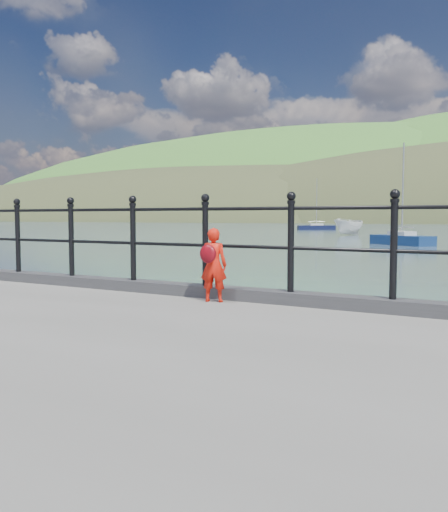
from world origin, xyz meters
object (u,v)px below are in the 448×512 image
Objects in this scene: railing at (246,235)px; sailboat_left at (316,228)px; sailboat_port at (402,240)px; child at (213,264)px; launch_white at (349,227)px.

railing is 79.99m from sailboat_left.
child is at bearing -45.74° from sailboat_port.
railing is 2.19× the size of sailboat_left.
railing is at bearing -149.58° from child.
sailboat_left is at bearing 132.91° from launch_white.
sailboat_port is at bearing -99.42° from child.
launch_white is 20.56m from sailboat_port.
child is at bearing -132.16° from railing.
child is (-0.29, -0.32, -0.36)m from railing.
sailboat_left reaches higher than railing.
child is 35.39m from sailboat_port.
sailboat_left is (-11.98, 22.46, -0.60)m from launch_white.
child is at bearing -101.90° from sailboat_left.
launch_white is at bearing 105.47° from railing.
sailboat_left reaches higher than child.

